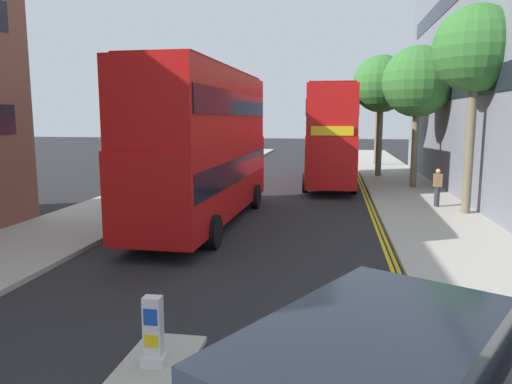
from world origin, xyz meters
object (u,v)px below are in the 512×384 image
Objects in this scene: keep_left_bollard at (153,334)px; double_decker_bus_away at (205,142)px; pedestrian_far at (437,187)px; double_decker_bus_oncoming at (328,133)px.

keep_left_bollard is 0.10× the size of double_decker_bus_away.
pedestrian_far is at bearing 64.35° from keep_left_bollard.
keep_left_bollard is 16.34m from pedestrian_far.
keep_left_bollard is at bearing -115.65° from pedestrian_far.
double_decker_bus_oncoming is (4.32, 11.40, 0.00)m from double_decker_bus_away.
double_decker_bus_oncoming is at bearing 83.91° from keep_left_bollard.
pedestrian_far is at bearing 25.10° from double_decker_bus_away.
pedestrian_far is (7.07, 14.73, 0.38)m from keep_left_bollard.
double_decker_bus_away is 12.19m from double_decker_bus_oncoming.
double_decker_bus_away is 6.71× the size of pedestrian_far.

